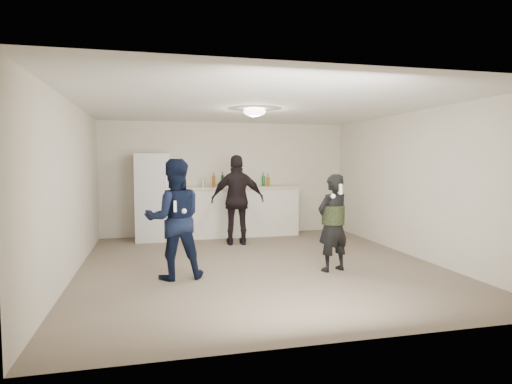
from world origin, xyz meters
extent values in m
plane|color=#6B5B4C|center=(0.00, 0.00, 0.00)|extent=(6.00, 6.00, 0.00)
plane|color=silver|center=(0.00, 0.00, 2.50)|extent=(6.00, 6.00, 0.00)
plane|color=beige|center=(0.00, 3.00, 1.25)|extent=(6.00, 0.00, 6.00)
plane|color=beige|center=(0.00, -3.00, 1.25)|extent=(6.00, 0.00, 6.00)
plane|color=beige|center=(-2.75, 0.00, 1.25)|extent=(0.00, 6.00, 6.00)
plane|color=beige|center=(2.75, 0.00, 1.25)|extent=(0.00, 6.00, 6.00)
cube|color=silver|center=(0.20, 2.67, 0.53)|extent=(2.60, 0.56, 1.05)
cube|color=beige|center=(0.20, 2.67, 1.07)|extent=(2.68, 0.64, 0.04)
cube|color=silver|center=(-1.64, 2.60, 0.90)|extent=(0.70, 0.70, 1.80)
cylinder|color=silver|center=(-1.36, 2.23, 1.30)|extent=(0.02, 0.02, 0.60)
ellipsoid|color=white|center=(0.00, 0.30, 2.45)|extent=(0.36, 0.36, 0.16)
cylinder|color=silver|center=(-0.57, 2.71, 1.18)|extent=(0.08, 0.08, 0.17)
imported|color=#0E1A3B|center=(-1.34, -0.47, 0.84)|extent=(0.86, 0.69, 1.68)
imported|color=black|center=(0.99, -0.61, 0.73)|extent=(0.61, 0.48, 1.46)
cylinder|color=#283618|center=(0.99, -0.61, 0.85)|extent=(0.34, 0.34, 0.28)
imported|color=black|center=(-0.01, 1.71, 0.88)|extent=(1.08, 0.56, 1.77)
cube|color=white|center=(-1.34, -0.75, 1.05)|extent=(0.04, 0.04, 0.15)
sphere|color=white|center=(-1.22, -0.72, 0.98)|extent=(0.07, 0.07, 0.07)
cube|color=white|center=(0.99, -0.86, 1.25)|extent=(0.04, 0.04, 0.15)
sphere|color=white|center=(0.89, -0.83, 1.15)|extent=(0.07, 0.07, 0.07)
cylinder|color=#175020|center=(0.80, 2.81, 1.20)|extent=(0.07, 0.07, 0.22)
cylinder|color=brown|center=(-0.36, 2.56, 1.21)|extent=(0.07, 0.07, 0.25)
cylinder|color=#8A5A14|center=(0.85, 2.62, 1.19)|extent=(0.08, 0.08, 0.20)
cylinder|color=#13421D|center=(-0.16, 2.64, 1.22)|extent=(0.06, 0.06, 0.25)
camera|label=1|loc=(-1.61, -6.50, 1.66)|focal=30.00mm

